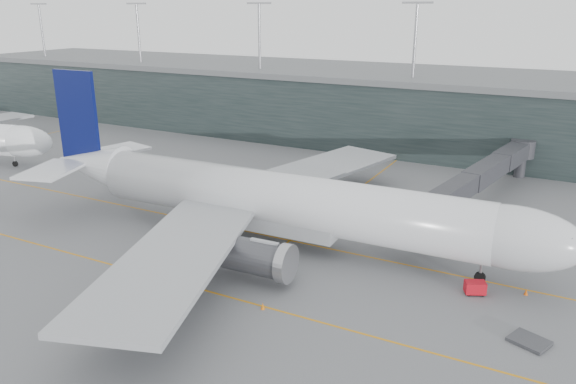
% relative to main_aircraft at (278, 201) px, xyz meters
% --- Properties ---
extents(ground, '(320.00, 320.00, 0.00)m').
position_rel_main_aircraft_xyz_m(ground, '(-3.94, 5.29, -5.62)').
color(ground, '#57565B').
rests_on(ground, ground).
extents(taxiline_a, '(160.00, 0.25, 0.02)m').
position_rel_main_aircraft_xyz_m(taxiline_a, '(-3.94, 1.29, -5.61)').
color(taxiline_a, orange).
rests_on(taxiline_a, ground).
extents(taxiline_b, '(160.00, 0.25, 0.02)m').
position_rel_main_aircraft_xyz_m(taxiline_b, '(-3.94, -14.71, -5.61)').
color(taxiline_b, orange).
rests_on(taxiline_b, ground).
extents(taxiline_lead_main, '(0.25, 60.00, 0.02)m').
position_rel_main_aircraft_xyz_m(taxiline_lead_main, '(1.06, 25.29, -5.61)').
color(taxiline_lead_main, orange).
rests_on(taxiline_lead_main, ground).
extents(taxiline_lead_adj, '(0.25, 60.00, 0.02)m').
position_rel_main_aircraft_xyz_m(taxiline_lead_adj, '(-78.94, 25.29, -5.61)').
color(taxiline_lead_adj, orange).
rests_on(taxiline_lead_adj, ground).
extents(terminal, '(240.00, 36.00, 29.00)m').
position_rel_main_aircraft_xyz_m(terminal, '(-3.94, 63.28, 2.00)').
color(terminal, '#1C2627').
rests_on(terminal, ground).
extents(main_aircraft, '(71.35, 67.16, 20.04)m').
position_rel_main_aircraft_xyz_m(main_aircraft, '(0.00, 0.00, 0.00)').
color(main_aircraft, silver).
rests_on(main_aircraft, ground).
extents(jet_bridge, '(10.63, 44.13, 6.65)m').
position_rel_main_aircraft_xyz_m(jet_bridge, '(19.63, 29.11, -0.64)').
color(jet_bridge, '#2E2F34').
rests_on(jet_bridge, ground).
extents(gse_cart, '(2.44, 2.07, 1.42)m').
position_rel_main_aircraft_xyz_m(gse_cart, '(24.59, -2.21, -4.84)').
color(gse_cart, '#B90D19').
rests_on(gse_cart, ground).
extents(baggage_dolly, '(3.91, 3.55, 0.32)m').
position_rel_main_aircraft_xyz_m(baggage_dolly, '(30.59, -9.15, -5.43)').
color(baggage_dolly, '#37383C').
rests_on(baggage_dolly, ground).
extents(uld_a, '(2.48, 2.26, 1.83)m').
position_rel_main_aircraft_xyz_m(uld_a, '(-9.26, 15.65, -4.66)').
color(uld_a, '#3D3E43').
rests_on(uld_a, ground).
extents(uld_b, '(2.76, 2.47, 2.09)m').
position_rel_main_aircraft_xyz_m(uld_b, '(-6.88, 17.81, -4.53)').
color(uld_b, '#3D3E43').
rests_on(uld_b, ground).
extents(uld_c, '(1.99, 1.62, 1.77)m').
position_rel_main_aircraft_xyz_m(uld_c, '(-4.44, 16.05, -4.69)').
color(uld_c, '#3D3E43').
rests_on(uld_c, ground).
extents(cone_nose, '(0.42, 0.42, 0.66)m').
position_rel_main_aircraft_xyz_m(cone_nose, '(29.36, 0.13, -5.29)').
color(cone_nose, '#E1580C').
rests_on(cone_nose, ground).
extents(cone_wing_stbd, '(0.43, 0.43, 0.69)m').
position_rel_main_aircraft_xyz_m(cone_wing_stbd, '(6.64, -15.17, -5.28)').
color(cone_wing_stbd, orange).
rests_on(cone_wing_stbd, ground).
extents(cone_wing_port, '(0.40, 0.40, 0.64)m').
position_rel_main_aircraft_xyz_m(cone_wing_port, '(3.11, 15.29, -5.30)').
color(cone_wing_port, orange).
rests_on(cone_wing_port, ground).
extents(cone_tail, '(0.39, 0.39, 0.62)m').
position_rel_main_aircraft_xyz_m(cone_tail, '(-13.39, -7.10, -5.32)').
color(cone_tail, orange).
rests_on(cone_tail, ground).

